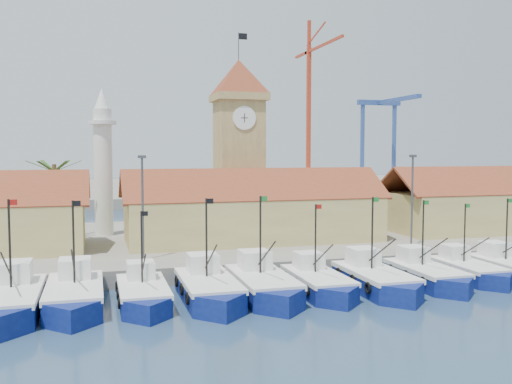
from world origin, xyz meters
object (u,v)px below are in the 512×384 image
object	(u,v)px
clock_tower	(239,141)
minaret	(103,161)
boat_0	(9,304)
boat_5	(319,284)

from	to	relation	value
clock_tower	minaret	xyz separation A→B (m)	(-15.00, 2.00, -2.23)
boat_0	boat_5	distance (m)	21.90
clock_tower	minaret	bearing A→B (deg)	172.39
boat_0	minaret	distance (m)	27.73
boat_0	boat_5	world-z (taller)	boat_0
clock_tower	minaret	size ratio (longest dim) A/B	1.39
clock_tower	minaret	distance (m)	15.30
minaret	clock_tower	bearing A→B (deg)	-7.61
boat_5	clock_tower	bearing A→B (deg)	91.07
boat_0	boat_5	size ratio (longest dim) A/B	1.13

